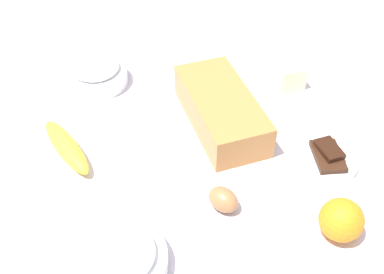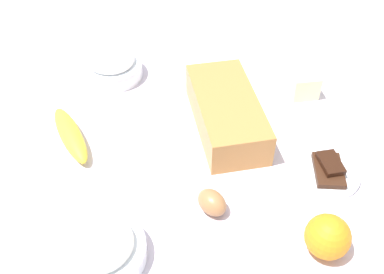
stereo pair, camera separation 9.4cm
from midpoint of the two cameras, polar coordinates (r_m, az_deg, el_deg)
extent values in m
cube|color=silver|center=(0.97, 2.76, -2.25)|extent=(2.40, 2.40, 0.02)
cube|color=#B77A3D|center=(1.00, 7.06, 3.00)|extent=(0.29, 0.16, 0.08)
cube|color=black|center=(1.00, 7.08, 3.17)|extent=(0.28, 0.15, 0.07)
cylinder|color=white|center=(0.80, -8.04, -14.50)|extent=(0.15, 0.15, 0.03)
torus|color=white|center=(0.78, -8.14, -13.96)|extent=(0.15, 0.15, 0.01)
ellipsoid|color=white|center=(0.77, -8.24, -13.42)|extent=(0.12, 0.12, 0.04)
cylinder|color=white|center=(1.17, -7.80, 8.41)|extent=(0.15, 0.15, 0.04)
torus|color=white|center=(1.16, -7.88, 9.09)|extent=(0.15, 0.15, 0.01)
ellipsoid|color=white|center=(1.15, -7.95, 9.65)|extent=(0.12, 0.12, 0.04)
ellipsoid|color=yellow|center=(0.99, -12.65, 0.19)|extent=(0.19, 0.12, 0.04)
sphere|color=orange|center=(0.83, 20.08, -12.00)|extent=(0.08, 0.08, 0.08)
cube|color=#F4EDB2|center=(1.14, 16.11, 6.79)|extent=(0.09, 0.07, 0.06)
ellipsoid|color=#A46E43|center=(0.85, 5.75, -8.44)|extent=(0.08, 0.07, 0.05)
cylinder|color=white|center=(0.97, 19.54, -4.57)|extent=(0.13, 0.13, 0.01)
cube|color=#381E11|center=(0.96, 19.69, -4.13)|extent=(0.10, 0.07, 0.01)
cube|color=black|center=(0.96, 19.94, -3.28)|extent=(0.07, 0.05, 0.01)
camera|label=1|loc=(0.05, -87.13, 2.76)|focal=41.93mm
camera|label=2|loc=(0.05, 92.87, -2.76)|focal=41.93mm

